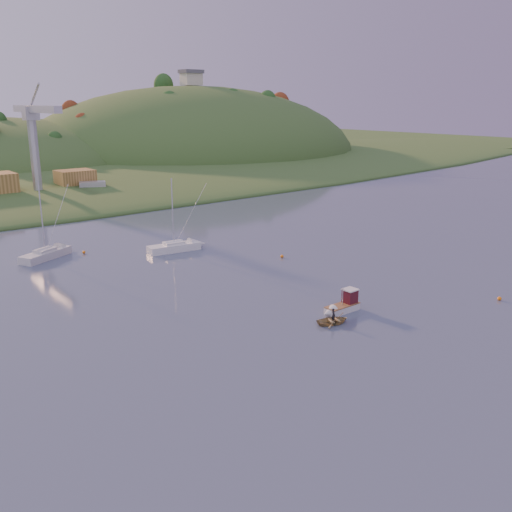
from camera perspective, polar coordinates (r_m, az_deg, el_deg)
ground at (r=53.62m, az=23.23°, el=-12.40°), size 500.00×500.00×0.00m
hill_right at (r=257.43m, az=-6.28°, el=9.90°), size 150.00×130.00×60.00m
hilltop_house at (r=256.51m, az=-6.50°, el=17.35°), size 9.00×7.00×6.45m
wharf at (r=152.45m, az=-20.05°, el=5.85°), size 42.00×16.00×2.40m
shed_east at (r=156.58m, az=-17.63°, el=7.47°), size 9.00×7.00×4.00m
dock_crane at (r=146.54m, az=-21.28°, el=11.69°), size 3.20×28.00×20.30m
fishing_boat at (r=66.99m, az=8.43°, el=-5.01°), size 5.29×1.71×3.37m
sailboat_near at (r=94.36m, az=-20.31°, el=0.20°), size 8.98×6.29×12.13m
sailboat_far at (r=93.92m, az=-8.21°, el=0.94°), size 8.84×3.59×11.93m
canoe at (r=63.72m, az=7.72°, el=-6.42°), size 4.24×3.54×0.76m
paddler at (r=63.57m, az=7.73°, el=-6.08°), size 0.52×0.65×1.56m
red_tender at (r=99.13m, az=-6.59°, el=1.43°), size 3.25×1.45×1.07m
work_vessel at (r=152.22m, az=-16.00°, el=6.24°), size 16.02×10.48×3.88m
buoy_0 at (r=76.44m, az=23.17°, el=-3.93°), size 0.50×0.50×0.50m
buoy_1 at (r=89.23m, az=2.61°, el=-0.03°), size 0.50×0.50×0.50m
buoy_2 at (r=95.64m, az=-16.83°, el=0.37°), size 0.50×0.50×0.50m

